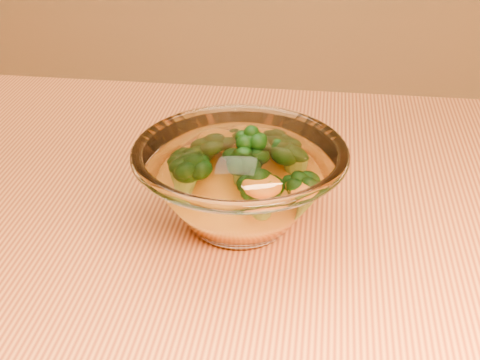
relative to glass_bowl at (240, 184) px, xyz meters
name	(u,v)px	position (x,y,z in m)	size (l,w,h in m)	color
glass_bowl	(240,184)	(0.00, 0.00, 0.00)	(0.19, 0.19, 0.08)	white
cheese_sauce	(240,201)	(0.00, 0.00, -0.02)	(0.11, 0.11, 0.03)	orange
broccoli_heap	(243,168)	(0.00, 0.01, 0.01)	(0.12, 0.11, 0.07)	black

